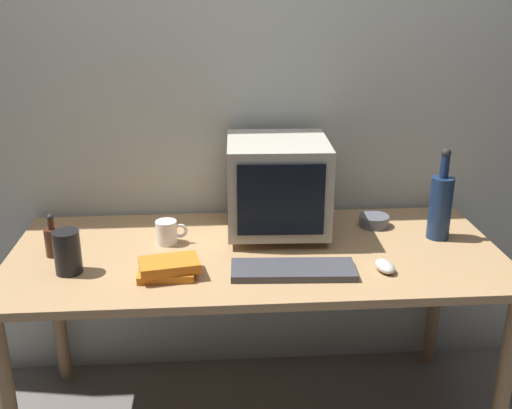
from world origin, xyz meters
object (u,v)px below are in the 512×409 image
Objects in this scene: bottle_tall at (441,205)px; cd_spindle at (374,221)px; book_stack at (168,268)px; computer_mouse at (385,266)px; mug at (167,232)px; bottle_short at (53,241)px; metal_canister at (67,252)px; keyboard at (293,270)px; crt_monitor at (277,185)px.

bottle_tall is 2.97× the size of cd_spindle.
book_stack reaches higher than cd_spindle.
computer_mouse is 0.41m from bottle_tall.
book_stack is at bearing -153.94° from cd_spindle.
bottle_tall is 1.04m from mug.
bottle_short is 0.17m from metal_canister.
computer_mouse is (0.31, -0.01, 0.01)m from keyboard.
book_stack reaches higher than keyboard.
bottle_short reaches higher than cd_spindle.
bottle_tall is at bearing 14.27° from book_stack.
cd_spindle is 0.80× the size of metal_canister.
bottle_tall is at bearing 8.56° from metal_canister.
mug is at bearing 11.29° from bottle_short.
bottle_short is 0.47m from book_stack.
computer_mouse is 0.81m from mug.
book_stack is at bearing 168.57° from computer_mouse.
mug is (-0.44, 0.28, 0.03)m from keyboard.
cd_spindle is (1.22, 0.19, -0.04)m from bottle_short.
mug is at bearing -172.06° from cd_spindle.
cd_spindle is (0.80, 0.39, -0.01)m from book_stack.
computer_mouse is 0.83× the size of mug.
bottle_tall is at bearing -9.59° from crt_monitor.
bottle_tall is at bearing 27.11° from keyboard.
bottle_tall is (0.60, 0.27, 0.12)m from keyboard.
crt_monitor reaches higher than mug.
bottle_tall is at bearing 33.44° from computer_mouse.
cd_spindle is 1.19m from metal_canister.
book_stack is 0.28m from mug.
book_stack is at bearing -25.13° from bottle_short.
book_stack is (0.42, -0.20, -0.03)m from bottle_short.
computer_mouse is at bearing -3.59° from metal_canister.
keyboard is at bearing 168.54° from computer_mouse.
computer_mouse reaches higher than keyboard.
book_stack is (-0.40, -0.36, -0.16)m from crt_monitor.
computer_mouse is at bearing -136.09° from bottle_tall.
bottle_tall reaches higher than keyboard.
bottle_short is (-1.44, -0.06, -0.08)m from bottle_tall.
crt_monitor is 0.81m from metal_canister.
mug is at bearing 150.23° from keyboard.
metal_canister is (-1.14, -0.34, 0.05)m from cd_spindle.
keyboard is 0.87m from bottle_short.
bottle_short reaches higher than mug.
book_stack is (-1.02, -0.26, -0.10)m from bottle_tall.
metal_canister is at bearing -163.50° from cd_spindle.
book_stack is 0.89m from cd_spindle.
bottle_tall is at bearing -1.04° from mug.
book_stack is 0.34m from metal_canister.
bottle_tall reaches higher than computer_mouse.
mug is (0.40, 0.08, -0.01)m from bottle_short.
crt_monitor is 0.85m from bottle_short.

